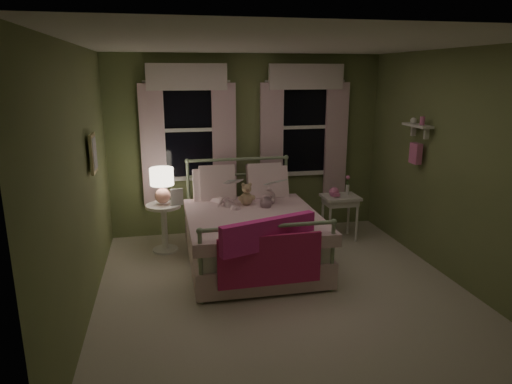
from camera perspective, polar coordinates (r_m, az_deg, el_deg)
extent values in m
plane|color=beige|center=(5.17, 3.32, -12.16)|extent=(4.20, 4.20, 0.00)
plane|color=white|center=(4.62, 3.82, 17.97)|extent=(4.20, 4.20, 0.00)
plane|color=olive|center=(6.74, -1.11, 5.86)|extent=(4.00, 0.00, 4.00)
plane|color=olive|center=(2.84, 14.70, -7.11)|extent=(4.00, 0.00, 4.00)
plane|color=olive|center=(4.64, -21.06, 0.82)|extent=(0.00, 4.20, 4.20)
plane|color=olive|center=(5.59, 23.80, 2.77)|extent=(0.00, 4.20, 4.20)
cube|color=white|center=(5.73, -0.65, -4.82)|extent=(1.44, 1.94, 0.26)
cube|color=white|center=(5.81, -0.64, -7.06)|extent=(1.54, 2.02, 0.30)
cube|color=white|center=(5.53, -0.35, -3.57)|extent=(1.58, 1.75, 0.14)
cylinder|color=#9EB793|center=(5.69, -7.52, -6.39)|extent=(0.04, 1.90, 0.04)
cylinder|color=#9EB793|center=(5.93, 5.94, -5.45)|extent=(0.04, 1.90, 0.04)
cylinder|color=#9EB793|center=(6.52, -8.42, -1.12)|extent=(0.04, 0.04, 1.15)
cylinder|color=#9EB793|center=(6.74, 3.71, -0.47)|extent=(0.04, 0.04, 1.15)
sphere|color=#9EB793|center=(6.39, -8.61, 3.84)|extent=(0.07, 0.07, 0.07)
sphere|color=#9EB793|center=(6.62, 3.79, 4.34)|extent=(0.07, 0.07, 0.07)
cylinder|color=#9EB793|center=(6.47, -2.31, 4.12)|extent=(1.42, 0.04, 0.04)
cylinder|color=#9EB793|center=(6.51, -2.29, 2.22)|extent=(1.38, 0.03, 0.03)
cylinder|color=#9EB793|center=(4.75, -6.91, -9.41)|extent=(0.04, 0.04, 0.80)
cylinder|color=#9EB793|center=(5.05, 9.51, -8.03)|extent=(0.04, 0.04, 0.80)
sphere|color=#9EB793|center=(4.61, -7.07, -4.86)|extent=(0.07, 0.07, 0.07)
sphere|color=#9EB793|center=(4.91, 9.70, -3.72)|extent=(0.07, 0.07, 0.07)
cylinder|color=#9EB793|center=(4.71, 1.60, -4.32)|extent=(1.42, 0.04, 0.04)
cube|color=white|center=(6.23, -5.32, 0.37)|extent=(0.55, 0.32, 0.57)
cube|color=white|center=(6.35, 1.51, 0.71)|extent=(0.55, 0.32, 0.57)
cube|color=white|center=(6.22, -4.88, 1.10)|extent=(0.48, 0.30, 0.51)
cube|color=white|center=(6.32, 1.07, 1.39)|extent=(0.48, 0.30, 0.51)
cube|color=#F32F9B|center=(4.74, 1.59, -5.23)|extent=(1.07, 0.45, 0.32)
cube|color=#CF2868|center=(4.77, 1.76, -8.56)|extent=(1.10, 0.07, 0.55)
imported|color=#F7D1DD|center=(5.96, -4.13, 1.50)|extent=(0.34, 0.28, 0.82)
imported|color=#F7D1DD|center=(6.06, 1.13, 1.43)|extent=(0.42, 0.36, 0.75)
imported|color=beige|center=(5.72, -3.80, 0.78)|extent=(0.21, 0.14, 0.26)
imported|color=beige|center=(5.83, 1.67, 0.65)|extent=(0.22, 0.18, 0.26)
sphere|color=tan|center=(5.91, -1.21, -0.86)|extent=(0.17, 0.17, 0.17)
sphere|color=tan|center=(5.86, -1.18, 0.41)|extent=(0.12, 0.12, 0.12)
sphere|color=tan|center=(5.84, -1.62, 0.91)|extent=(0.05, 0.05, 0.05)
sphere|color=tan|center=(5.85, -0.75, 0.96)|extent=(0.05, 0.05, 0.05)
sphere|color=tan|center=(5.86, -1.93, -0.79)|extent=(0.07, 0.07, 0.07)
sphere|color=tan|center=(5.89, -0.39, -0.70)|extent=(0.07, 0.07, 0.07)
sphere|color=#8C6B51|center=(5.81, -1.08, 0.23)|extent=(0.04, 0.04, 0.04)
cylinder|color=white|center=(6.14, -11.52, -1.72)|extent=(0.46, 0.46, 0.04)
cylinder|color=white|center=(6.23, -11.38, -4.46)|extent=(0.08, 0.08, 0.60)
cylinder|color=white|center=(6.34, -11.24, -7.07)|extent=(0.34, 0.34, 0.03)
sphere|color=#F4A090|center=(6.10, -11.59, -0.46)|extent=(0.20, 0.20, 0.20)
cylinder|color=pink|center=(6.08, -11.64, 0.63)|extent=(0.03, 0.03, 0.12)
cylinder|color=#FFEAC6|center=(6.04, -11.71, 1.92)|extent=(0.31, 0.31, 0.23)
imported|color=beige|center=(6.06, -10.58, -1.63)|extent=(0.18, 0.24, 0.02)
cube|color=white|center=(6.55, 10.51, -0.64)|extent=(0.50, 0.40, 0.04)
cube|color=white|center=(6.57, 10.48, -1.23)|extent=(0.44, 0.34, 0.08)
cylinder|color=white|center=(6.44, 9.22, -3.83)|extent=(0.04, 0.04, 0.60)
cylinder|color=white|center=(6.59, 12.48, -3.56)|extent=(0.04, 0.04, 0.60)
cylinder|color=white|center=(6.71, 8.32, -3.04)|extent=(0.04, 0.04, 0.60)
cylinder|color=white|center=(6.85, 11.47, -2.80)|extent=(0.04, 0.04, 0.60)
sphere|color=pink|center=(6.50, 9.72, -0.01)|extent=(0.14, 0.14, 0.14)
cube|color=pink|center=(6.42, 10.00, -0.38)|extent=(0.11, 0.06, 0.04)
cylinder|color=white|center=(6.62, 11.35, 0.28)|extent=(0.05, 0.05, 0.14)
cylinder|color=#4C7F3F|center=(6.60, 11.40, 1.21)|extent=(0.01, 0.01, 0.12)
sphere|color=pink|center=(6.58, 11.43, 1.80)|extent=(0.06, 0.06, 0.06)
cube|color=black|center=(6.59, -8.44, 7.70)|extent=(0.76, 0.02, 1.35)
cube|color=white|center=(6.53, -8.66, 13.78)|extent=(0.84, 0.05, 0.06)
cube|color=white|center=(6.69, -8.21, 1.72)|extent=(0.84, 0.05, 0.06)
cube|color=white|center=(6.56, -11.95, 7.51)|extent=(0.06, 0.05, 1.40)
cube|color=white|center=(6.61, -4.94, 7.82)|extent=(0.06, 0.05, 1.40)
cube|color=white|center=(6.57, -8.43, 7.68)|extent=(0.76, 0.04, 0.05)
cube|color=white|center=(6.55, -12.73, 5.68)|extent=(0.34, 0.06, 1.70)
cube|color=silver|center=(6.60, -3.99, 6.08)|extent=(0.34, 0.06, 1.70)
cube|color=white|center=(6.46, -8.64, 14.04)|extent=(1.10, 0.08, 0.36)
cylinder|color=white|center=(6.50, -8.64, 13.52)|extent=(1.20, 0.03, 0.03)
cube|color=black|center=(6.90, 5.93, 8.08)|extent=(0.76, 0.02, 1.35)
cube|color=white|center=(6.84, 6.14, 13.90)|extent=(0.84, 0.05, 0.06)
cube|color=white|center=(7.00, 5.83, 2.36)|extent=(0.84, 0.05, 0.06)
cube|color=white|center=(6.77, 2.72, 8.02)|extent=(0.06, 0.05, 1.40)
cube|color=white|center=(7.01, 9.13, 8.08)|extent=(0.06, 0.05, 1.40)
cube|color=white|center=(6.88, 5.98, 8.06)|extent=(0.76, 0.04, 0.05)
cube|color=white|center=(6.73, 1.96, 6.27)|extent=(0.34, 0.06, 1.70)
cube|color=silver|center=(7.03, 9.96, 6.42)|extent=(0.34, 0.06, 1.70)
cube|color=white|center=(6.78, 6.32, 14.14)|extent=(1.10, 0.08, 0.36)
cylinder|color=white|center=(6.81, 6.20, 13.64)|extent=(1.20, 0.03, 0.03)
cube|color=white|center=(6.05, 19.53, 7.84)|extent=(0.15, 0.50, 0.03)
cube|color=white|center=(5.95, 20.54, 6.88)|extent=(0.06, 0.03, 0.14)
cube|color=white|center=(6.21, 19.08, 7.28)|extent=(0.06, 0.03, 0.14)
cylinder|color=pink|center=(5.96, 20.08, 8.38)|extent=(0.06, 0.06, 0.10)
sphere|color=white|center=(6.13, 19.09, 8.43)|extent=(0.08, 0.08, 0.08)
cube|color=pink|center=(6.10, 19.33, 4.58)|extent=(0.08, 0.18, 0.26)
cube|color=beige|center=(5.17, -19.69, 4.56)|extent=(0.03, 0.32, 0.42)
cube|color=silver|center=(5.17, -19.53, 4.57)|extent=(0.01, 0.25, 0.34)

